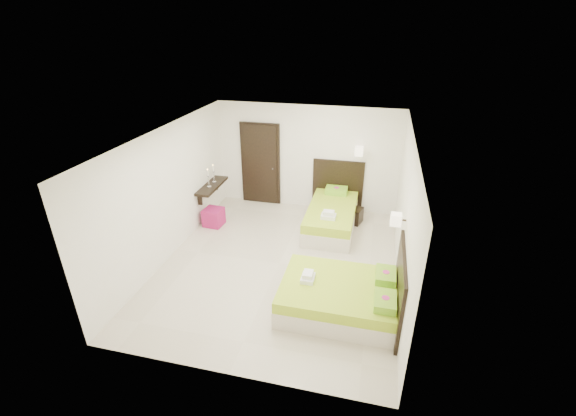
% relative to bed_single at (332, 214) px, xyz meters
% --- Properties ---
extents(floor, '(5.50, 5.50, 0.00)m').
position_rel_bed_single_xyz_m(floor, '(-0.80, -1.78, -0.31)').
color(floor, beige).
rests_on(floor, ground).
extents(bed_single, '(1.26, 2.09, 1.73)m').
position_rel_bed_single_xyz_m(bed_single, '(0.00, 0.00, 0.00)').
color(bed_single, beige).
rests_on(bed_single, ground).
extents(bed_double, '(1.92, 1.63, 1.58)m').
position_rel_bed_single_xyz_m(bed_double, '(0.58, -2.85, -0.03)').
color(bed_double, beige).
rests_on(bed_double, ground).
extents(nightstand, '(0.49, 0.46, 0.37)m').
position_rel_bed_single_xyz_m(nightstand, '(0.46, 0.33, -0.13)').
color(nightstand, black).
rests_on(nightstand, ground).
extents(ottoman, '(0.45, 0.45, 0.41)m').
position_rel_bed_single_xyz_m(ottoman, '(-2.71, -0.59, -0.11)').
color(ottoman, '#95134F').
rests_on(ottoman, ground).
extents(door, '(1.02, 0.15, 2.14)m').
position_rel_bed_single_xyz_m(door, '(-1.99, 0.91, 0.74)').
color(door, black).
rests_on(door, ground).
extents(console_shelf, '(0.35, 1.20, 0.78)m').
position_rel_bed_single_xyz_m(console_shelf, '(-2.88, -0.18, 0.50)').
color(console_shelf, black).
rests_on(console_shelf, ground).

